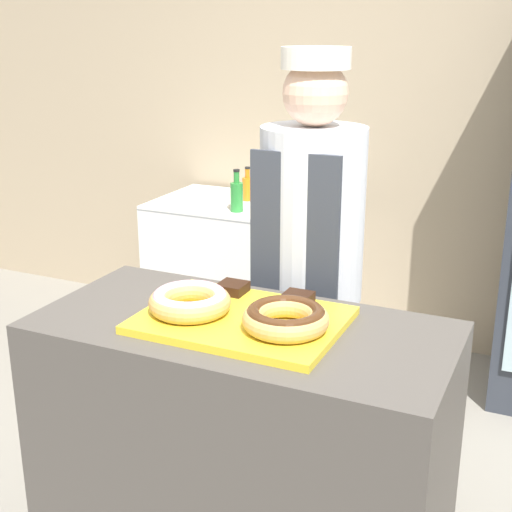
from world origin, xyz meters
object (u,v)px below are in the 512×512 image
Objects in this scene: baker_person at (310,276)px; bottle_orange at (247,188)px; brownie_back_left at (233,288)px; chest_freezer at (241,271)px; bottle_green_b at (271,195)px; serving_tray at (242,320)px; donut_light_glaze at (190,300)px; bottle_green at (237,195)px; donut_chocolate_glaze at (286,317)px; brownie_back_right at (298,298)px.

bottle_orange is (-0.85, 1.27, -0.01)m from baker_person.
chest_freezer is (-0.74, 1.59, -0.55)m from brownie_back_left.
brownie_back_left is 1.62m from bottle_green_b.
donut_light_glaze is at bearing -167.04° from serving_tray.
bottle_green_b is at bearing 41.03° from bottle_green.
bottle_green is (0.07, -0.19, 0.49)m from chest_freezer.
bottle_orange reaches higher than brownie_back_left.
bottle_orange is (0.01, 0.06, 0.48)m from chest_freezer.
baker_person is at bearing -56.13° from bottle_orange.
brownie_back_left is at bearing -66.14° from bottle_orange.
bottle_green_b is (-0.65, 1.69, -0.04)m from serving_tray.
donut_chocolate_glaze is 2.85× the size of brownie_back_left.
donut_light_glaze is at bearing -68.41° from bottle_green.
baker_person is at bearing 72.90° from brownie_back_left.
bottle_green_b is (-0.65, 1.14, -0.00)m from baker_person.
bottle_green is at bearing -70.06° from chest_freezer.
donut_light_glaze is at bearing -69.58° from bottle_orange.
baker_person is (0.16, 0.58, -0.09)m from donut_light_glaze.
donut_chocolate_glaze is 0.14× the size of baker_person.
donut_chocolate_glaze is 0.61m from baker_person.
chest_freezer is 0.53m from bottle_green.
bottle_green is at bearing 116.68° from serving_tray.
brownie_back_left is at bearing -64.28° from bottle_green.
bottle_orange is 0.26m from bottle_green.
donut_light_glaze is 1.80m from bottle_green_b.
brownie_back_left is at bearing 77.95° from donut_light_glaze.
donut_chocolate_glaze reaches higher than serving_tray.
baker_person is (0.01, 0.55, -0.04)m from serving_tray.
bottle_green_b is (-0.76, 1.53, -0.07)m from brownie_back_right.
serving_tray is 2.38× the size of donut_chocolate_glaze.
bottle_green_b reaches higher than donut_chocolate_glaze.
donut_light_glaze is 1.08× the size of bottle_green.
donut_chocolate_glaze is 2.10m from bottle_orange.
donut_chocolate_glaze is at bearing -61.73° from bottle_orange.
chest_freezer is (-0.70, 1.79, -0.57)m from donut_light_glaze.
serving_tray is 0.20m from brownie_back_right.
brownie_back_right is at bearing -57.39° from bottle_green.
bottle_green_b is at bearing -17.45° from chest_freezer.
brownie_back_right reaches higher than chest_freezer.
chest_freezer is at bearing 115.99° from serving_tray.
donut_light_glaze is at bearing -102.05° from brownie_back_left.
bottle_orange is (-1.00, 1.85, -0.10)m from donut_chocolate_glaze.
bottle_orange is at bearing 114.88° from serving_tray.
serving_tray is 1.81m from bottle_green_b.
brownie_back_left is 0.38× the size of bottle_green.
donut_light_glaze is 2.01m from chest_freezer.
bottle_orange is at bearing 123.87° from baker_person.
donut_chocolate_glaze is 2.85× the size of brownie_back_right.
serving_tray is 0.20m from brownie_back_left.
baker_person is 1.56m from chest_freezer.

